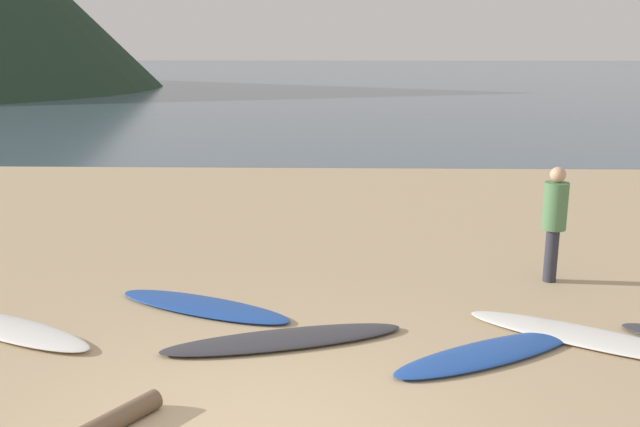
# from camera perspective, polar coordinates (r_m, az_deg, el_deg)

# --- Properties ---
(ground_plane) EXTENTS (120.00, 120.00, 0.20)m
(ground_plane) POSITION_cam_1_polar(r_m,az_deg,el_deg) (15.11, -1.23, 1.58)
(ground_plane) COLOR tan
(ground_plane) RESTS_ON ground
(ocean_water) EXTENTS (140.00, 100.00, 0.01)m
(ocean_water) POSITION_cam_1_polar(r_m,az_deg,el_deg) (67.52, 0.91, 11.35)
(ocean_water) COLOR #475B6B
(ocean_water) RESTS_ON ground
(surfboard_2) EXTENTS (2.34, 1.52, 0.09)m
(surfboard_2) POSITION_cam_1_polar(r_m,az_deg,el_deg) (8.51, -24.14, -8.69)
(surfboard_2) COLOR white
(surfboard_2) RESTS_ON ground
(surfboard_3) EXTENTS (2.40, 1.47, 0.07)m
(surfboard_3) POSITION_cam_1_polar(r_m,az_deg,el_deg) (8.57, -9.60, -7.53)
(surfboard_3) COLOR #1E479E
(surfboard_3) RESTS_ON ground
(surfboard_4) EXTENTS (2.69, 1.25, 0.08)m
(surfboard_4) POSITION_cam_1_polar(r_m,az_deg,el_deg) (7.57, -2.98, -10.31)
(surfboard_4) COLOR #333338
(surfboard_4) RESTS_ON ground
(surfboard_5) EXTENTS (2.27, 1.57, 0.07)m
(surfboard_5) POSITION_cam_1_polar(r_m,az_deg,el_deg) (7.45, 13.68, -11.14)
(surfboard_5) COLOR #1E479E
(surfboard_5) RESTS_ON ground
(surfboard_6) EXTENTS (2.59, 1.87, 0.08)m
(surfboard_6) POSITION_cam_1_polar(r_m,az_deg,el_deg) (8.14, 21.31, -9.50)
(surfboard_6) COLOR white
(surfboard_6) RESTS_ON ground
(person_1) EXTENTS (0.32, 0.32, 1.57)m
(person_1) POSITION_cam_1_polar(r_m,az_deg,el_deg) (9.65, 18.77, -0.11)
(person_1) COLOR #2D2D38
(person_1) RESTS_ON ground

